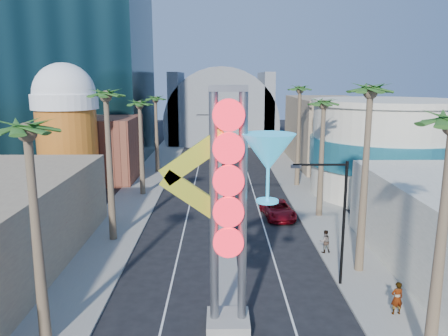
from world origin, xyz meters
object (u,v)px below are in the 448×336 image
(red_pickup, at_px, (278,209))
(pedestrian_b, at_px, (325,241))
(pedestrian_a, at_px, (397,298))
(neon_sign, at_px, (245,195))

(red_pickup, relative_size, pedestrian_b, 3.21)
(pedestrian_b, bearing_deg, red_pickup, -82.65)
(pedestrian_a, bearing_deg, red_pickup, -84.23)
(neon_sign, bearing_deg, pedestrian_a, 9.25)
(neon_sign, xyz_separation_m, pedestrian_b, (6.57, 10.04, -6.29))
(red_pickup, relative_size, pedestrian_a, 2.96)
(red_pickup, xyz_separation_m, pedestrian_a, (4.19, -17.51, 0.32))
(pedestrian_b, bearing_deg, pedestrian_a, 94.83)
(neon_sign, relative_size, pedestrian_b, 7.25)
(neon_sign, distance_m, pedestrian_a, 10.57)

